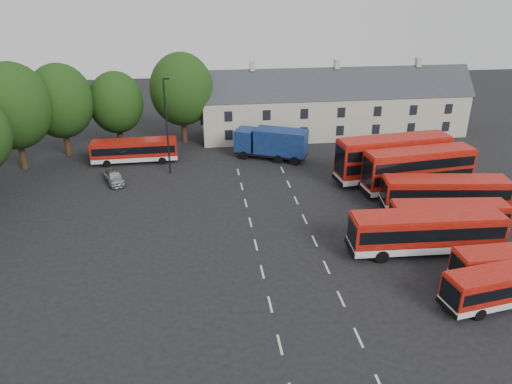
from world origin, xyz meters
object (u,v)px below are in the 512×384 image
Objects in this scene: bus_dd_south at (418,168)px; silver_car at (114,177)px; box_truck at (272,142)px; bus_row_a at (512,282)px; lamppost at (167,124)px.

silver_car is (-30.82, 6.17, -1.91)m from bus_dd_south.
box_truck is at bearing -4.33° from silver_car.
box_truck is 2.15× the size of silver_car.
bus_dd_south reaches higher than bus_row_a.
lamppost is (-25.00, 8.10, 3.05)m from bus_dd_south.
bus_row_a is 1.14× the size of box_truck.
box_truck is (-13.11, 11.14, -0.53)m from bus_dd_south.
bus_row_a is 0.88× the size of bus_dd_south.
bus_row_a is 38.44m from silver_car.
bus_dd_south reaches higher than box_truck.
bus_dd_south is (1.19, 18.30, 0.94)m from bus_row_a.
silver_car is at bearing 162.02° from bus_dd_south.
box_truck is at bearing 102.94° from bus_row_a.
lamppost is (5.82, 1.93, 4.96)m from silver_car.
lamppost is at bearing 122.94° from bus_row_a.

